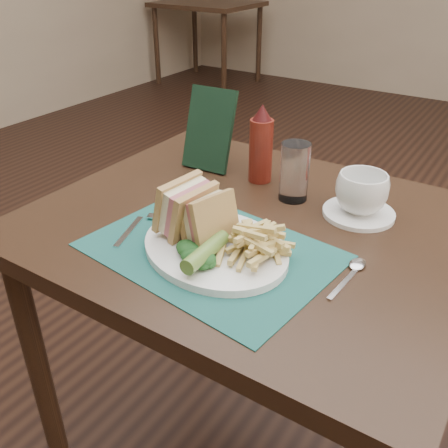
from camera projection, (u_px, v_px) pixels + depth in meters
name	position (u px, v px, depth m)	size (l,w,h in m)	color
floor	(318.00, 346.00, 1.77)	(7.00, 7.00, 0.00)	black
table_main	(248.00, 353.00, 1.22)	(0.90, 0.75, 0.75)	black
table_bg_left	(208.00, 44.00, 4.86)	(0.90, 0.75, 0.75)	black
placemat	(211.00, 250.00, 0.93)	(0.44, 0.32, 0.00)	#19524B
plate	(215.00, 248.00, 0.92)	(0.30, 0.24, 0.01)	white
sandwich_half_a	(177.00, 203.00, 0.94)	(0.06, 0.11, 0.10)	tan
sandwich_half_b	(201.00, 213.00, 0.92)	(0.06, 0.10, 0.09)	tan
kale_garnish	(197.00, 253.00, 0.87)	(0.11, 0.08, 0.03)	#153917
pickle_spear	(206.00, 252.00, 0.86)	(0.03, 0.03, 0.12)	#52772D
fries_pile	(253.00, 238.00, 0.88)	(0.18, 0.20, 0.06)	tan
fork	(139.00, 223.00, 1.01)	(0.03, 0.17, 0.01)	silver
spoon	(348.00, 276.00, 0.85)	(0.03, 0.15, 0.01)	silver
saucer	(358.00, 213.00, 1.05)	(0.15, 0.15, 0.01)	white
coffee_cup	(362.00, 193.00, 1.03)	(0.11, 0.11, 0.08)	white
drinking_glass	(294.00, 172.00, 1.09)	(0.06, 0.06, 0.13)	white
ketchup_bottle	(261.00, 144.00, 1.16)	(0.06, 0.06, 0.19)	#59170F
check_presenter	(209.00, 129.00, 1.23)	(0.12, 0.01, 0.20)	black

